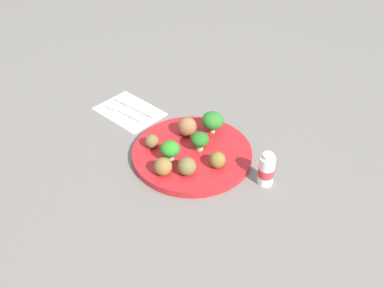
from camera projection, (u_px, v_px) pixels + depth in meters
The scene contains 14 objects.
ground_plane at pixel (192, 156), 1.03m from camera, with size 4.00×4.00×0.00m, color slate.
plate at pixel (192, 153), 1.03m from camera, with size 0.28×0.28×0.02m, color red.
broccoli_floret_near_rim at pixel (170, 149), 0.98m from camera, with size 0.04×0.04×0.05m.
broccoli_floret_far_rim at pixel (200, 140), 1.01m from camera, with size 0.04×0.04×0.05m.
broccoli_floret_center at pixel (213, 121), 1.06m from camera, with size 0.05×0.05×0.06m.
meatball_far_rim at pixel (152, 141), 1.03m from camera, with size 0.03×0.03×0.03m, color brown.
meatball_near_rim at pixel (187, 166), 0.95m from camera, with size 0.04×0.04×0.04m, color brown.
meatball_mid_right at pixel (217, 160), 0.97m from camera, with size 0.04×0.04×0.04m, color brown.
meatball_front_left at pixel (163, 166), 0.95m from camera, with size 0.04×0.04×0.04m, color brown.
meatball_front_right at pixel (187, 127), 1.06m from camera, with size 0.05×0.05×0.05m, color brown.
napkin at pixel (129, 111), 1.18m from camera, with size 0.17×0.12×0.01m, color white.
fork at pixel (122, 111), 1.17m from camera, with size 0.12×0.03×0.01m.
knife at pixel (132, 106), 1.19m from camera, with size 0.15×0.02×0.01m.
yogurt_bottle at pixel (266, 170), 0.94m from camera, with size 0.03×0.03×0.08m.
Camera 1 is at (-0.56, 0.57, 0.66)m, focal length 41.25 mm.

